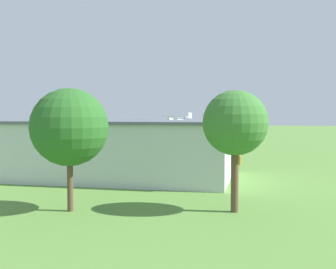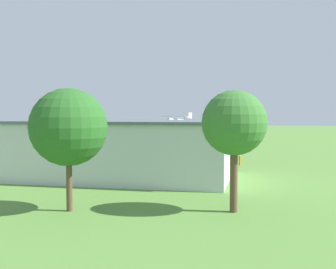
{
  "view_description": "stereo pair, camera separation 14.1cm",
  "coord_description": "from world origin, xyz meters",
  "px_view_note": "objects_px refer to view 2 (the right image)",
  "views": [
    {
      "loc": [
        -14.7,
        91.3,
        8.17
      ],
      "look_at": [
        3.72,
        15.5,
        4.2
      ],
      "focal_mm": 44.19,
      "sensor_mm": 36.0,
      "label": 1
    },
    {
      "loc": [
        -14.84,
        91.27,
        8.17
      ],
      "look_at": [
        3.72,
        15.5,
        4.2
      ],
      "focal_mm": 44.19,
      "sensor_mm": 36.0,
      "label": 2
    }
  ],
  "objects_px": {
    "car_orange": "(87,158)",
    "tree_by_windsock": "(69,127)",
    "car_black": "(14,156)",
    "tree_at_field_edge": "(234,124)",
    "biplane": "(179,121)",
    "person_walking_on_apron": "(240,160)",
    "hangar": "(127,149)",
    "windsock": "(204,125)",
    "person_near_hangar_door": "(141,158)",
    "car_grey": "(226,162)",
    "car_white": "(53,157)"
  },
  "relations": [
    {
      "from": "person_near_hangar_door",
      "to": "tree_at_field_edge",
      "type": "distance_m",
      "value": 35.75
    },
    {
      "from": "car_white",
      "to": "tree_by_windsock",
      "type": "height_order",
      "value": "tree_by_windsock"
    },
    {
      "from": "person_walking_on_apron",
      "to": "person_near_hangar_door",
      "type": "bearing_deg",
      "value": 3.62
    },
    {
      "from": "car_grey",
      "to": "tree_at_field_edge",
      "type": "xyz_separation_m",
      "value": [
        -3.37,
        27.67,
        6.49
      ]
    },
    {
      "from": "car_orange",
      "to": "tree_at_field_edge",
      "type": "height_order",
      "value": "tree_at_field_edge"
    },
    {
      "from": "hangar",
      "to": "car_white",
      "type": "bearing_deg",
      "value": -36.07
    },
    {
      "from": "biplane",
      "to": "car_white",
      "type": "bearing_deg",
      "value": 59.01
    },
    {
      "from": "tree_at_field_edge",
      "to": "biplane",
      "type": "bearing_deg",
      "value": -73.27
    },
    {
      "from": "car_black",
      "to": "car_orange",
      "type": "bearing_deg",
      "value": 176.09
    },
    {
      "from": "tree_at_field_edge",
      "to": "tree_by_windsock",
      "type": "distance_m",
      "value": 13.71
    },
    {
      "from": "person_near_hangar_door",
      "to": "windsock",
      "type": "bearing_deg",
      "value": -97.35
    },
    {
      "from": "hangar",
      "to": "tree_at_field_edge",
      "type": "distance_m",
      "value": 21.77
    },
    {
      "from": "biplane",
      "to": "car_grey",
      "type": "bearing_deg",
      "value": 115.69
    },
    {
      "from": "car_white",
      "to": "tree_at_field_edge",
      "type": "height_order",
      "value": "tree_at_field_edge"
    },
    {
      "from": "car_grey",
      "to": "windsock",
      "type": "bearing_deg",
      "value": -76.36
    },
    {
      "from": "car_grey",
      "to": "windsock",
      "type": "relative_size",
      "value": 0.78
    },
    {
      "from": "tree_by_windsock",
      "to": "car_grey",
      "type": "bearing_deg",
      "value": -108.12
    },
    {
      "from": "hangar",
      "to": "tree_by_windsock",
      "type": "distance_m",
      "value": 18.78
    },
    {
      "from": "person_near_hangar_door",
      "to": "tree_at_field_edge",
      "type": "xyz_separation_m",
      "value": [
        -17.63,
        30.43,
        6.45
      ]
    },
    {
      "from": "car_orange",
      "to": "tree_at_field_edge",
      "type": "xyz_separation_m",
      "value": [
        -26.14,
        27.97,
        6.5
      ]
    },
    {
      "from": "biplane",
      "to": "windsock",
      "type": "height_order",
      "value": "biplane"
    },
    {
      "from": "car_orange",
      "to": "tree_by_windsock",
      "type": "height_order",
      "value": "tree_by_windsock"
    },
    {
      "from": "hangar",
      "to": "windsock",
      "type": "relative_size",
      "value": 4.49
    },
    {
      "from": "hangar",
      "to": "car_grey",
      "type": "distance_m",
      "value": 16.96
    },
    {
      "from": "car_orange",
      "to": "tree_by_windsock",
      "type": "bearing_deg",
      "value": 112.44
    },
    {
      "from": "person_near_hangar_door",
      "to": "tree_by_windsock",
      "type": "relative_size",
      "value": 0.17
    },
    {
      "from": "person_walking_on_apron",
      "to": "tree_by_windsock",
      "type": "bearing_deg",
      "value": 71.11
    },
    {
      "from": "car_black",
      "to": "windsock",
      "type": "relative_size",
      "value": 0.8
    },
    {
      "from": "windsock",
      "to": "person_walking_on_apron",
      "type": "bearing_deg",
      "value": 107.61
    },
    {
      "from": "biplane",
      "to": "tree_by_windsock",
      "type": "xyz_separation_m",
      "value": [
        -3.17,
        58.0,
        0.54
      ]
    },
    {
      "from": "windsock",
      "to": "person_near_hangar_door",
      "type": "bearing_deg",
      "value": 82.65
    },
    {
      "from": "car_orange",
      "to": "biplane",
      "type": "bearing_deg",
      "value": -109.49
    },
    {
      "from": "car_grey",
      "to": "person_near_hangar_door",
      "type": "relative_size",
      "value": 2.63
    },
    {
      "from": "biplane",
      "to": "person_walking_on_apron",
      "type": "xyz_separation_m",
      "value": [
        -14.93,
        23.63,
        -5.67
      ]
    },
    {
      "from": "car_white",
      "to": "tree_by_windsock",
      "type": "bearing_deg",
      "value": 121.48
    },
    {
      "from": "person_walking_on_apron",
      "to": "car_white",
      "type": "bearing_deg",
      "value": 5.6
    },
    {
      "from": "person_near_hangar_door",
      "to": "car_orange",
      "type": "bearing_deg",
      "value": 16.1
    },
    {
      "from": "hangar",
      "to": "biplane",
      "type": "bearing_deg",
      "value": -87.53
    },
    {
      "from": "car_grey",
      "to": "car_orange",
      "type": "distance_m",
      "value": 22.77
    },
    {
      "from": "hangar",
      "to": "windsock",
      "type": "xyz_separation_m",
      "value": [
        -1.93,
        -51.5,
        1.64
      ]
    },
    {
      "from": "person_walking_on_apron",
      "to": "hangar",
      "type": "bearing_deg",
      "value": 50.35
    },
    {
      "from": "car_grey",
      "to": "car_orange",
      "type": "xyz_separation_m",
      "value": [
        22.77,
        -0.3,
        -0.01
      ]
    },
    {
      "from": "car_orange",
      "to": "tree_at_field_edge",
      "type": "distance_m",
      "value": 38.83
    },
    {
      "from": "hangar",
      "to": "tree_at_field_edge",
      "type": "xyz_separation_m",
      "value": [
        -14.84,
        15.49,
        3.69
      ]
    },
    {
      "from": "car_black",
      "to": "tree_at_field_edge",
      "type": "bearing_deg",
      "value": 144.31
    },
    {
      "from": "biplane",
      "to": "tree_at_field_edge",
      "type": "distance_m",
      "value": 57.51
    },
    {
      "from": "car_grey",
      "to": "tree_at_field_edge",
      "type": "height_order",
      "value": "tree_at_field_edge"
    },
    {
      "from": "tree_at_field_edge",
      "to": "windsock",
      "type": "relative_size",
      "value": 1.68
    },
    {
      "from": "car_black",
      "to": "person_near_hangar_door",
      "type": "height_order",
      "value": "person_near_hangar_door"
    },
    {
      "from": "car_orange",
      "to": "tree_by_windsock",
      "type": "relative_size",
      "value": 0.4
    }
  ]
}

